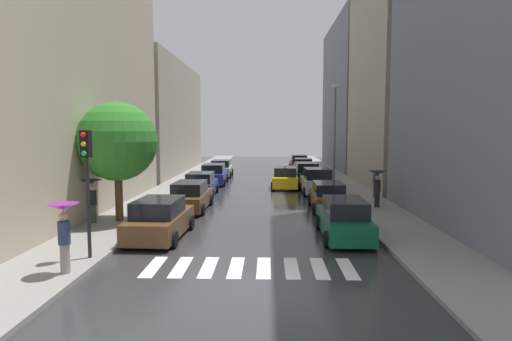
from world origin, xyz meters
TOP-DOWN VIEW (x-y plane):
  - ground_plane at (0.00, 24.00)m, footprint 28.00×72.00m
  - sidewalk_left at (-6.50, 24.00)m, footprint 3.00×72.00m
  - sidewalk_right at (6.50, 24.00)m, footprint 3.00×72.00m
  - crosswalk_stripes at (0.00, 2.14)m, footprint 6.75×2.20m
  - building_left_near at (-11.00, 10.40)m, footprint 6.00×21.87m
  - building_left_mid at (-11.00, 33.12)m, footprint 6.00×21.24m
  - building_right_mid at (11.00, 22.83)m, footprint 6.00×12.75m
  - building_right_far at (11.00, 39.02)m, footprint 6.00×18.17m
  - parked_car_left_nearest at (-3.88, 5.91)m, footprint 2.24×4.65m
  - parked_car_left_second at (-3.73, 12.14)m, footprint 2.07×4.69m
  - parked_car_left_third at (-3.97, 17.37)m, footprint 2.07×4.40m
  - parked_car_left_fourth at (-3.87, 23.70)m, footprint 2.20×4.82m
  - parked_car_left_fifth at (-3.90, 29.50)m, footprint 2.17×4.23m
  - parked_car_right_nearest at (3.72, 6.08)m, footprint 2.02×4.65m
  - parked_car_right_second at (3.93, 12.47)m, footprint 2.02×4.59m
  - parked_car_right_third at (3.98, 18.47)m, footprint 2.24×4.07m
  - parked_car_right_fourth at (3.72, 23.96)m, footprint 2.24×4.46m
  - parked_car_right_fifth at (3.99, 30.54)m, footprint 2.22×4.39m
  - parked_car_right_sixth at (4.00, 36.32)m, footprint 2.04×4.22m
  - taxi_midroad at (1.90, 21.64)m, footprint 2.21×4.74m
  - pedestrian_foreground at (-7.56, 8.10)m, footprint 0.92×0.92m
  - pedestrian_near_tree at (-5.54, 1.04)m, footprint 0.92×0.92m
  - pedestrian_by_kerb at (6.69, 12.62)m, footprint 0.99×0.99m
  - pedestrian_far_side at (7.43, 15.99)m, footprint 0.36×0.36m
  - street_tree_left at (-6.52, 8.68)m, footprint 3.74×3.74m
  - traffic_light_left_corner at (-5.45, 2.61)m, footprint 0.30×0.42m
  - lamp_post_right at (5.55, 21.06)m, footprint 0.60×0.28m

SIDE VIEW (x-z plane):
  - ground_plane at x=0.00m, z-range -0.04..0.00m
  - crosswalk_stripes at x=0.00m, z-range 0.00..0.01m
  - sidewalk_left at x=-6.50m, z-range 0.00..0.15m
  - sidewalk_right at x=6.50m, z-range 0.00..0.15m
  - parked_car_right_second at x=3.93m, z-range -0.04..1.51m
  - parked_car_left_fifth at x=-3.90m, z-range -0.05..1.54m
  - parked_car_left_third at x=-3.97m, z-range -0.05..1.55m
  - parked_car_left_second at x=-3.73m, z-range -0.05..1.56m
  - taxi_midroad at x=1.90m, z-range -0.14..1.67m
  - parked_car_left_nearest at x=-3.88m, z-range -0.05..1.61m
  - parked_car_right_nearest at x=3.72m, z-range -0.05..1.61m
  - parked_car_left_fourth at x=-3.87m, z-range -0.05..1.62m
  - parked_car_right_sixth at x=4.00m, z-range -0.06..1.63m
  - parked_car_right_fifth at x=3.99m, z-range -0.06..1.64m
  - parked_car_right_fourth at x=3.72m, z-range -0.06..1.72m
  - parked_car_right_third at x=3.98m, z-range -0.07..1.74m
  - pedestrian_far_side at x=7.43m, z-range 0.20..1.97m
  - pedestrian_foreground at x=-7.56m, z-range 0.56..2.58m
  - pedestrian_by_kerb at x=6.69m, z-range 0.60..2.64m
  - pedestrian_near_tree at x=-5.54m, z-range 0.58..2.71m
  - traffic_light_left_corner at x=-5.45m, z-range 1.14..5.44m
  - street_tree_left at x=-6.52m, z-range 1.09..6.72m
  - lamp_post_right at x=5.55m, z-range 0.69..8.33m
  - building_left_mid at x=-11.00m, z-range 0.00..11.22m
  - building_right_far at x=11.00m, z-range 0.00..16.59m
  - building_left_near at x=-11.00m, z-range 0.00..18.56m
  - building_right_mid at x=11.00m, z-range 0.00..21.60m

